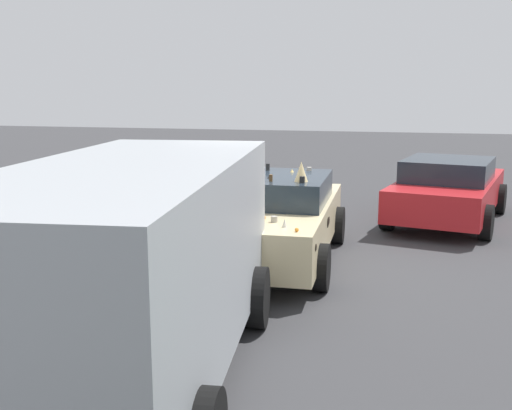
{
  "coord_description": "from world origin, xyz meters",
  "views": [
    {
      "loc": [
        -9.33,
        -1.98,
        2.75
      ],
      "look_at": [
        0.0,
        0.3,
        0.9
      ],
      "focal_mm": 42.76,
      "sensor_mm": 36.0,
      "label": 1
    }
  ],
  "objects": [
    {
      "name": "art_car_decorated",
      "position": [
        0.02,
        0.0,
        0.71
      ],
      "size": [
        4.35,
        2.11,
        1.67
      ],
      "rotation": [
        0.0,
        0.0,
        3.16
      ],
      "color": "beige",
      "rests_on": "ground"
    },
    {
      "name": "parked_van_far_right",
      "position": [
        -4.35,
        0.43,
        1.18
      ],
      "size": [
        5.05,
        2.57,
        2.09
      ],
      "rotation": [
        0.0,
        0.0,
        3.25
      ],
      "color": "#9EA3A8",
      "rests_on": "ground"
    },
    {
      "name": "ground_plane",
      "position": [
        0.0,
        0.0,
        0.0
      ],
      "size": [
        60.0,
        60.0,
        0.0
      ],
      "primitive_type": "plane",
      "color": "#38383A"
    },
    {
      "name": "parked_sedan_behind_left",
      "position": [
        3.7,
        -2.9,
        0.68
      ],
      "size": [
        4.61,
        2.73,
        1.33
      ],
      "rotation": [
        0.0,
        0.0,
        -0.22
      ],
      "color": "red",
      "rests_on": "ground"
    }
  ]
}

